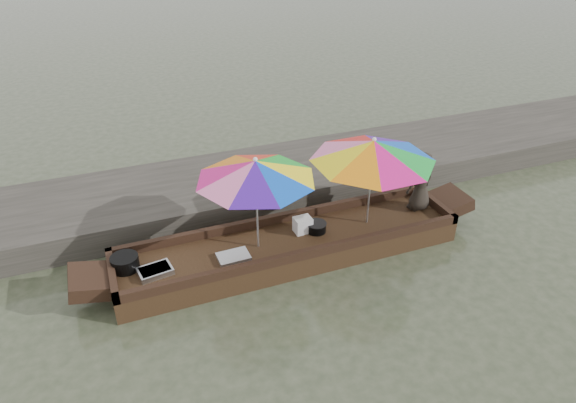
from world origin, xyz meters
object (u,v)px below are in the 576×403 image
object	(u,v)px
tray_crayfish	(155,271)
charcoal_grill	(316,228)
vendor	(421,181)
umbrella_bow	(257,204)
boat_hull	(290,248)
cooking_pot	(125,263)
umbrella_stern	(370,182)
supply_bag	(303,225)
tray_scallop	(233,257)

from	to	relation	value
tray_crayfish	charcoal_grill	distance (m)	2.65
vendor	umbrella_bow	xyz separation A→B (m)	(-2.99, -0.08, 0.23)
vendor	boat_hull	bearing A→B (deg)	-11.96
cooking_pot	umbrella_stern	size ratio (longest dim) A/B	0.20
cooking_pot	tray_crayfish	size ratio (longest dim) A/B	0.85
cooking_pot	supply_bag	world-z (taller)	supply_bag
umbrella_bow	charcoal_grill	bearing A→B (deg)	2.98
tray_crayfish	tray_scallop	size ratio (longest dim) A/B	1.00
cooking_pot	vendor	bearing A→B (deg)	-1.16
cooking_pot	charcoal_grill	world-z (taller)	cooking_pot
tray_scallop	umbrella_bow	world-z (taller)	umbrella_bow
vendor	umbrella_bow	bearing A→B (deg)	-12.29
boat_hull	vendor	world-z (taller)	vendor
cooking_pot	charcoal_grill	xyz separation A→B (m)	(3.03, -0.13, -0.03)
tray_crayfish	vendor	distance (m)	4.64
umbrella_bow	umbrella_stern	distance (m)	1.94
charcoal_grill	umbrella_stern	size ratio (longest dim) A/B	0.15
tray_scallop	charcoal_grill	distance (m)	1.49
supply_bag	umbrella_stern	size ratio (longest dim) A/B	0.14
charcoal_grill	umbrella_bow	world-z (taller)	umbrella_bow
vendor	supply_bag	bearing A→B (deg)	-15.22
supply_bag	boat_hull	bearing A→B (deg)	-153.92
tray_scallop	charcoal_grill	bearing A→B (deg)	8.27
tray_crayfish	boat_hull	bearing A→B (deg)	2.68
tray_crayfish	charcoal_grill	xyz separation A→B (m)	(2.64, 0.15, 0.03)
tray_crayfish	supply_bag	distance (m)	2.44
cooking_pot	charcoal_grill	distance (m)	3.04
vendor	umbrella_bow	distance (m)	3.00
charcoal_grill	boat_hull	bearing A→B (deg)	-173.70
tray_crayfish	charcoal_grill	world-z (taller)	charcoal_grill
tray_scallop	umbrella_bow	bearing A→B (deg)	19.63
supply_bag	umbrella_bow	xyz separation A→B (m)	(-0.81, -0.13, 0.65)
supply_bag	tray_crayfish	bearing A→B (deg)	-174.51
boat_hull	umbrella_stern	size ratio (longest dim) A/B	2.78
vendor	umbrella_stern	size ratio (longest dim) A/B	0.54
boat_hull	cooking_pot	world-z (taller)	cooking_pot
umbrella_bow	vendor	bearing A→B (deg)	1.50
supply_bag	cooking_pot	bearing A→B (deg)	179.03
tray_crayfish	vendor	bearing A→B (deg)	2.23
umbrella_bow	tray_crayfish	bearing A→B (deg)	-176.42
boat_hull	umbrella_bow	distance (m)	1.09
boat_hull	tray_crayfish	distance (m)	2.17
boat_hull	vendor	size ratio (longest dim) A/B	5.17
cooking_pot	charcoal_grill	bearing A→B (deg)	-2.39
tray_crayfish	umbrella_bow	xyz separation A→B (m)	(1.62, 0.10, 0.73)
tray_crayfish	tray_scallop	xyz separation A→B (m)	(1.17, -0.06, -0.01)
tray_scallop	tray_crayfish	bearing A→B (deg)	177.04
tray_scallop	umbrella_bow	distance (m)	0.89
boat_hull	umbrella_bow	world-z (taller)	umbrella_bow
supply_bag	vendor	bearing A→B (deg)	-1.42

